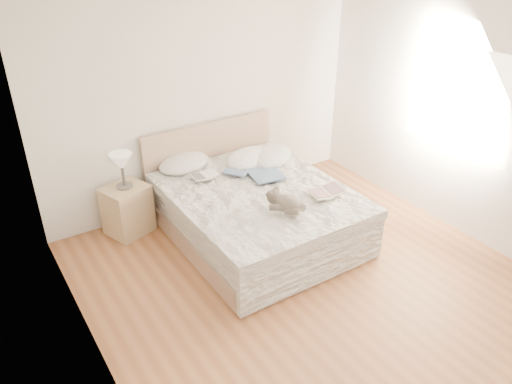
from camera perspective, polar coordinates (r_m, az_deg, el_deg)
floor at (r=4.87m, az=7.53°, el=-11.26°), size 4.00×4.50×0.00m
wall_back at (r=5.88m, az=-5.93°, el=11.21°), size 4.00×0.02×2.70m
wall_left at (r=3.32m, az=-18.58°, el=-5.08°), size 0.02×4.50×2.70m
wall_right at (r=5.59m, az=24.60°, el=7.77°), size 0.02×4.50×2.70m
window at (r=5.70m, az=22.29°, el=9.70°), size 0.02×1.30×1.10m
bed at (r=5.47m, az=-0.22°, el=-2.09°), size 1.72×2.14×1.00m
nightstand at (r=5.71m, az=-14.48°, el=-1.96°), size 0.55×0.52×0.56m
table_lamp at (r=5.47m, az=-15.12°, el=3.17°), size 0.27×0.27×0.39m
pillow_left at (r=5.80m, az=-8.18°, el=3.27°), size 0.70×0.55×0.19m
pillow_middle at (r=5.87m, az=-0.71°, el=3.90°), size 0.76×0.64×0.19m
pillow_right at (r=5.91m, az=1.69°, el=4.07°), size 0.78×0.71×0.19m
blouse at (r=5.57m, az=0.86°, el=2.32°), size 0.63×0.66×0.02m
photo_book at (r=5.51m, az=-5.94°, el=1.87°), size 0.31×0.21×0.02m
childrens_book at (r=5.21m, az=8.01°, el=0.02°), size 0.43×0.33×0.03m
teddy_bear at (r=4.82m, az=3.62°, el=-2.01°), size 0.37×0.42×0.19m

